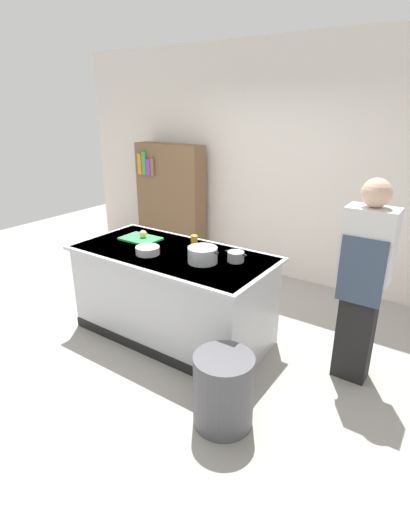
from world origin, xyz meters
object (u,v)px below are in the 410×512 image
Objects in this scene: person_chef at (363,279)px; bookshelf at (171,202)px; sauce_pan at (236,257)px; stock_pot at (203,255)px; mixing_bowl at (148,250)px; juice_cup at (194,240)px; onion at (143,234)px; trash_bin at (223,390)px.

person_chef reaches higher than bookshelf.
sauce_pan is 0.13× the size of bookshelf.
mixing_bowl is (-0.55, -0.12, -0.03)m from stock_pot.
juice_cup is at bearing 164.95° from sauce_pan.
onion is 0.90m from stock_pot.
sauce_pan is at bearing 0.35° from onion.
trash_bin is (0.67, -0.70, -0.69)m from stock_pot.
juice_cup is at bearing 134.15° from trash_bin.
sauce_pan is 0.59m from juice_cup.
stock_pot is 1.52× the size of sauce_pan.
mixing_bowl is 2.38m from bookshelf.
juice_cup is 1.60m from trash_bin.
trash_bin is at bearing -25.54° from mixing_bowl.
person_chef is (1.06, 0.21, -0.03)m from sauce_pan.
sauce_pan is 2.69m from bookshelf.
onion is 0.05× the size of bookshelf.
mixing_bowl is at bearing -55.97° from bookshelf.
trash_bin is at bearing -63.72° from sauce_pan.
sauce_pan is (0.23, 0.18, -0.02)m from stock_pot.
stock_pot is at bearing 125.69° from person_chef.
juice_cup is 0.06× the size of person_chef.
person_chef is at bearing 11.15° from sauce_pan.
stock_pot is at bearing -44.95° from juice_cup.
bookshelf reaches higher than juice_cup.
sauce_pan is 0.39× the size of trash_bin.
bookshelf is at bearing 134.96° from trash_bin.
onion is 0.37× the size of sauce_pan.
mixing_bowl is at bearing -41.90° from onion.
juice_cup is 2.16m from bookshelf.
stock_pot is 1.35m from person_chef.
person_chef reaches higher than sauce_pan.
onion is at bearing 114.41° from person_chef.
stock_pot is 1.19m from trash_bin.
mixing_bowl is 0.13× the size of bookshelf.
bookshelf is at bearing 135.42° from stock_pot.
onion reaches higher than sauce_pan.
person_chef is (1.84, 0.51, -0.02)m from mixing_bowl.
person_chef is at bearing 1.91° from juice_cup.
trash_bin is (0.44, -0.89, -0.66)m from sauce_pan.
bookshelf reaches higher than stock_pot.
stock_pot is 0.20× the size of bookshelf.
trash_bin is (1.55, -0.88, -0.68)m from onion.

